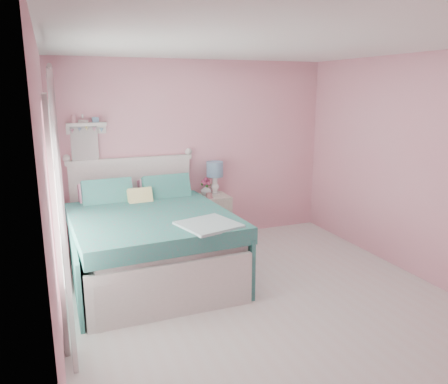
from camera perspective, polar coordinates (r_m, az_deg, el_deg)
floor at (r=4.77m, az=5.26°, el=-14.11°), size 4.50×4.50×0.00m
room_shell at (r=4.28m, az=5.71°, el=5.06°), size 4.50×4.50×4.50m
bed at (r=5.31m, az=-9.73°, el=-6.38°), size 1.82×2.25×1.28m
nightstand at (r=6.40m, az=-1.63°, el=-3.45°), size 0.48×0.47×0.69m
table_lamp at (r=6.32m, az=-1.21°, el=2.67°), size 0.24×0.24×0.48m
vase at (r=6.30m, az=-2.35°, el=0.29°), size 0.19×0.19×0.16m
teacup at (r=6.14m, az=-1.96°, el=-0.48°), size 0.11×0.11×0.07m
roses at (r=6.27m, az=-2.37°, el=1.33°), size 0.14×0.11×0.12m
wall_shelf at (r=5.99m, az=-17.59°, el=8.30°), size 0.50×0.15×0.25m
hanging_dress at (r=6.01m, az=-17.68°, el=5.10°), size 0.34×0.03×0.72m
french_door at (r=4.31m, az=-21.15°, el=-2.65°), size 0.04×1.32×2.16m
curtain_near at (r=3.57m, az=-20.29°, el=-4.05°), size 0.04×0.40×2.32m
curtain_far at (r=5.01m, az=-20.82°, el=0.77°), size 0.04×0.40×2.32m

